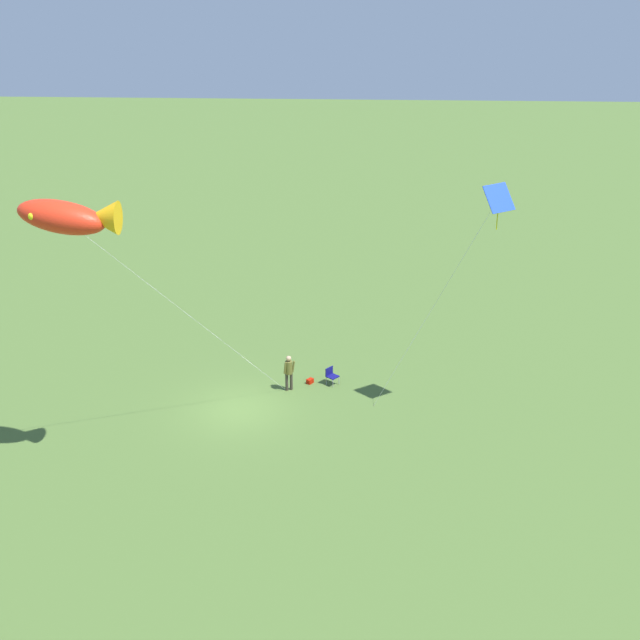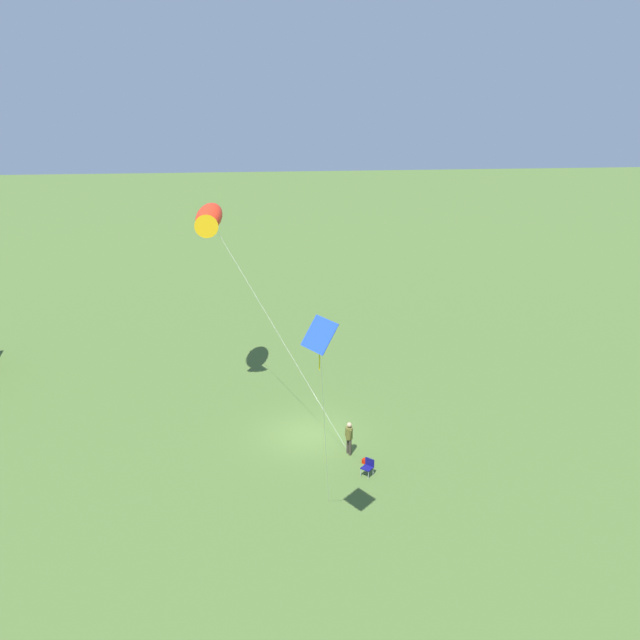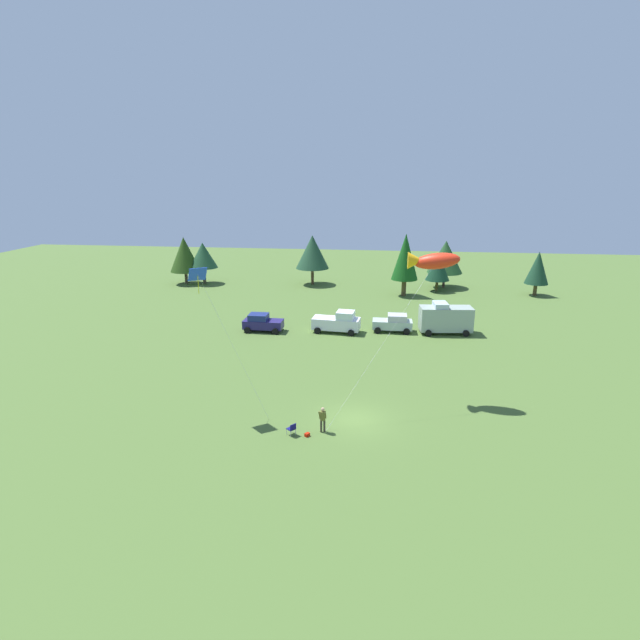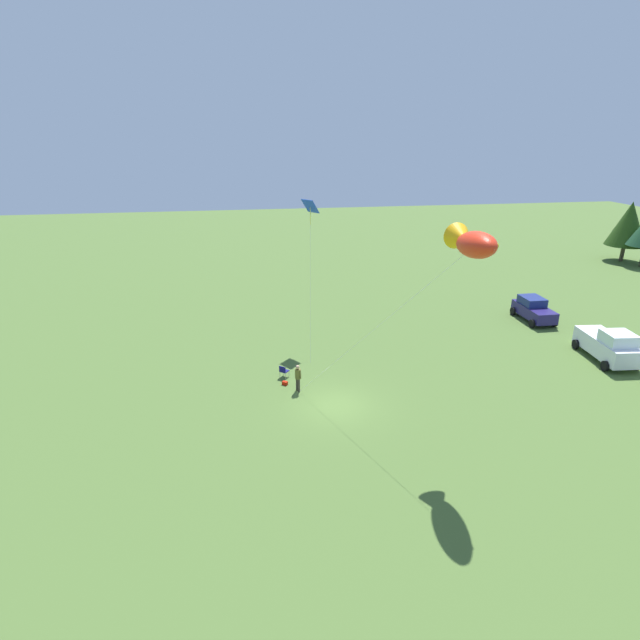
% 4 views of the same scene
% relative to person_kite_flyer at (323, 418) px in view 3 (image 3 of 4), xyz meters
% --- Properties ---
extents(ground_plane, '(160.00, 160.00, 0.00)m').
position_rel_person_kite_flyer_xyz_m(ground_plane, '(2.07, 1.94, -1.02)').
color(ground_plane, '#49652C').
extents(person_kite_flyer, '(0.55, 0.45, 1.74)m').
position_rel_person_kite_flyer_xyz_m(person_kite_flyer, '(0.00, 0.00, 0.00)').
color(person_kite_flyer, '#393229').
rests_on(person_kite_flyer, ground).
extents(folding_chair, '(0.68, 0.68, 0.82)m').
position_rel_person_kite_flyer_xyz_m(folding_chair, '(-1.92, -0.69, -0.53)').
color(folding_chair, '#10115D').
rests_on(folding_chair, ground).
extents(backpack_on_grass, '(0.37, 0.39, 0.22)m').
position_rel_person_kite_flyer_xyz_m(backpack_on_grass, '(-0.93, -0.71, -0.91)').
color(backpack_on_grass, '#BC1906').
rests_on(backpack_on_grass, ground).
extents(car_navy_hatch, '(4.23, 2.25, 1.89)m').
position_rel_person_kite_flyer_xyz_m(car_navy_hatch, '(-9.03, 20.90, -0.07)').
color(car_navy_hatch, navy).
rests_on(car_navy_hatch, ground).
extents(truck_white_pickup, '(5.18, 2.84, 2.34)m').
position_rel_person_kite_flyer_xyz_m(truck_white_pickup, '(-0.96, 21.56, 0.08)').
color(truck_white_pickup, white).
rests_on(truck_white_pickup, ground).
extents(car_silver_compact, '(4.21, 2.22, 1.89)m').
position_rel_person_kite_flyer_xyz_m(car_silver_compact, '(4.94, 22.50, -0.07)').
color(car_silver_compact, '#ADBFB8').
rests_on(car_silver_compact, ground).
extents(van_motorhome_grey, '(5.59, 3.04, 3.34)m').
position_rel_person_kite_flyer_xyz_m(van_motorhome_grey, '(10.36, 22.63, 0.62)').
color(van_motorhome_grey, '#95A699').
rests_on(van_motorhome_grey, ground).
extents(treeline_distant, '(54.94, 10.42, 8.57)m').
position_rel_person_kite_flyer_xyz_m(treeline_distant, '(-2.57, 43.39, 3.59)').
color(treeline_distant, '#433C29').
rests_on(treeline_distant, ground).
extents(kite_large_fish, '(8.94, 7.68, 11.10)m').
position_rel_person_kite_flyer_xyz_m(kite_large_fish, '(6.99, 6.80, 9.29)').
color(kite_large_fish, red).
rests_on(kite_large_fish, ground).
extents(kite_diamond_blue, '(5.41, 1.41, 10.37)m').
position_rel_person_kite_flyer_xyz_m(kite_diamond_blue, '(-8.52, 2.06, 8.66)').
color(kite_diamond_blue, blue).
rests_on(kite_diamond_blue, ground).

